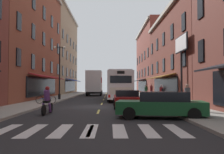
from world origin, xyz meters
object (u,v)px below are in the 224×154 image
Objects in this scene: pedestrian_near at (162,93)px; pedestrian_rear at (187,97)px; sedan_near at (126,99)px; motorcycle_rider at (47,102)px; transit_bus at (119,85)px; pedestrian_far at (146,91)px; street_lamp_twin at (59,70)px; box_truck at (94,83)px; bicycle_near at (46,99)px; billboard_sign at (181,51)px; pedestrian_mid at (151,90)px; sedan_mid at (161,105)px.

pedestrian_near is 0.97× the size of pedestrian_rear.
motorcycle_rider reaches higher than sedan_near.
transit_bus is at bearing 91.37° from sedan_near.
pedestrian_far is at bearing -92.32° from pedestrian_rear.
pedestrian_near is 0.27× the size of street_lamp_twin.
transit_bus is at bearing -77.58° from pedestrian_rear.
box_truck is 18.96m from pedestrian_near.
sedan_near is 2.66× the size of bicycle_near.
motorcycle_rider is at bearing -74.40° from bicycle_near.
pedestrian_rear is at bearing -90.63° from pedestrian_far.
billboard_sign is 3.68× the size of pedestrian_near.
transit_bus reaches higher than pedestrian_mid.
box_truck reaches higher than motorcycle_rider.
pedestrian_near reaches higher than pedestrian_far.
sedan_near is (3.83, -21.29, -1.34)m from box_truck.
pedestrian_far is 10.59m from street_lamp_twin.
motorcycle_rider is 1.23× the size of pedestrian_mid.
street_lamp_twin is at bearing 98.87° from motorcycle_rider.
pedestrian_near reaches higher than bicycle_near.
sedan_near is 2.69× the size of pedestrian_mid.
transit_bus reaches higher than pedestrian_near.
bicycle_near is 10.51m from pedestrian_near.
box_truck is 21.68m from sedan_near.
box_truck is at bearing 87.40° from motorcycle_rider.
bicycle_near is at bearing -179.14° from billboard_sign.
sedan_near is 0.96× the size of sedan_mid.
sedan_mid is at bearing -130.80° from pedestrian_mid.
transit_bus reaches higher than pedestrian_rear.
motorcycle_rider is at bearing -92.60° from box_truck.
street_lamp_twin is (-8.41, 14.61, 2.76)m from sedan_mid.
motorcycle_rider is (-1.16, -25.51, -1.32)m from box_truck.
motorcycle_rider is (-6.41, 1.78, 0.01)m from sedan_mid.
pedestrian_mid is at bearing 72.51° from sedan_near.
bicycle_near is at bearing 105.60° from motorcycle_rider.
transit_bus is 5.42× the size of motorcycle_rider.
street_lamp_twin reaches higher than sedan_mid.
pedestrian_mid is (0.78, 9.99, 0.01)m from pedestrian_near.
transit_bus is 6.96m from pedestrian_near.
billboard_sign is 3.50× the size of bicycle_near.
sedan_near is at bearing -88.63° from transit_bus.
sedan_near is (-5.05, -2.44, -4.06)m from billboard_sign.
sedan_near is at bearing -79.82° from box_truck.
pedestrian_mid is at bearing -96.96° from pedestrian_rear.
bicycle_near is at bearing 134.89° from sedan_mid.
pedestrian_rear is at bearing -72.77° from transit_bus.
pedestrian_near is 6.60m from pedestrian_far.
pedestrian_mid is 1.04× the size of pedestrian_far.
billboard_sign is at bearing -64.81° from box_truck.
pedestrian_mid is 3.62m from pedestrian_far.
transit_bus reaches higher than sedan_mid.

